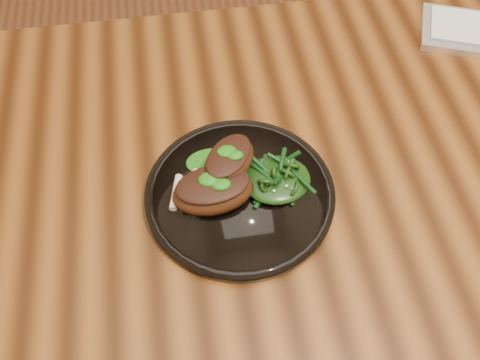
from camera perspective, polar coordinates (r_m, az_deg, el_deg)
name	(u,v)px	position (r m, az deg, el deg)	size (l,w,h in m)	color
desk	(424,182)	(0.94, 19.06, -0.24)	(1.60, 0.80, 0.75)	black
plate	(240,194)	(0.77, 0.00, -1.48)	(0.27, 0.27, 0.02)	black
lamb_chop_front	(213,190)	(0.73, -2.94, -1.09)	(0.12, 0.08, 0.05)	#3C1C0B
lamb_chop_back	(228,161)	(0.75, -1.25, 2.05)	(0.11, 0.11, 0.04)	#3C1C0B
herb_smear	(211,161)	(0.79, -3.09, 2.02)	(0.08, 0.05, 0.00)	#0D4D08
greens_heap	(277,177)	(0.76, 3.94, 0.33)	(0.10, 0.09, 0.04)	black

